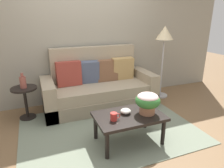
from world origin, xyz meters
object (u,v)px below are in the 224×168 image
side_table (25,97)px  potted_plant (148,101)px  floor_lamp (164,39)px  coffee_mug (114,117)px  table_vase (23,82)px  snack_bowl (126,111)px  couch (99,88)px  coffee_table (129,119)px

side_table → potted_plant: bearing=-40.0°
floor_lamp → potted_plant: floor_lamp is taller
coffee_mug → table_vase: table_vase is taller
coffee_mug → snack_bowl: size_ratio=0.93×
couch → coffee_mug: size_ratio=15.59×
side_table → floor_lamp: 2.84m
couch → coffee_mug: 1.43m
potted_plant → table_vase: table_vase is taller
side_table → snack_bowl: size_ratio=3.86×
couch → floor_lamp: (1.39, -0.05, 0.88)m
couch → table_vase: size_ratio=8.34×
coffee_table → potted_plant: bearing=-10.5°
couch → coffee_mug: (-0.25, -1.40, 0.12)m
potted_plant → coffee_mug: (-0.49, -0.01, -0.13)m
snack_bowl → coffee_mug: bearing=-152.5°
coffee_mug → snack_bowl: bearing=27.5°
coffee_table → snack_bowl: bearing=115.1°
couch → snack_bowl: (-0.03, -1.29, 0.10)m
couch → floor_lamp: floor_lamp is taller
side_table → table_vase: size_ratio=2.21×
snack_bowl → table_vase: 1.77m
table_vase → floor_lamp: bearing=0.7°
couch → potted_plant: couch is taller
floor_lamp → snack_bowl: (-1.43, -1.23, -0.77)m
floor_lamp → table_vase: 2.77m
side_table → floor_lamp: size_ratio=0.37×
table_vase → couch: bearing=3.7°
side_table → snack_bowl: side_table is taller
potted_plant → snack_bowl: bearing=160.0°
coffee_mug → table_vase: size_ratio=0.54×
potted_plant → snack_bowl: size_ratio=2.33×
floor_lamp → snack_bowl: bearing=-139.1°
snack_bowl → floor_lamp: bearing=40.9°
side_table → floor_lamp: bearing=0.4°
couch → coffee_table: (-0.01, -1.34, 0.01)m
couch → side_table: (-1.32, -0.07, 0.03)m
potted_plant → coffee_mug: bearing=-178.4°
coffee_table → floor_lamp: size_ratio=0.62×
floor_lamp → couch: bearing=177.9°
floor_lamp → potted_plant: size_ratio=4.44×
couch → coffee_table: size_ratio=2.28×
couch → coffee_table: 1.34m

